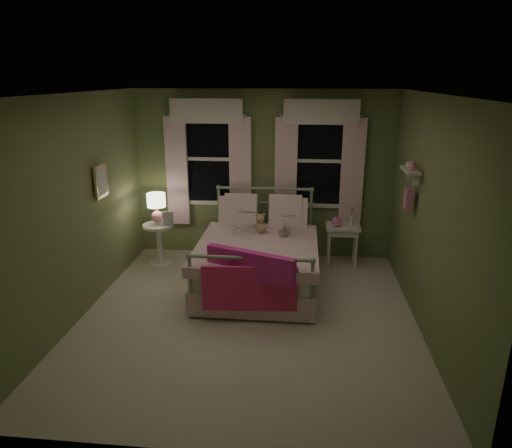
# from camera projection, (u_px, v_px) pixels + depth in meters

# --- Properties ---
(room_shell) EXTENTS (4.20, 4.20, 4.20)m
(room_shell) POSITION_uv_depth(u_px,v_px,m) (247.00, 214.00, 5.11)
(room_shell) COLOR beige
(room_shell) RESTS_ON ground
(bed) EXTENTS (1.58, 2.04, 1.18)m
(bed) POSITION_uv_depth(u_px,v_px,m) (259.00, 259.00, 6.26)
(bed) COLOR white
(bed) RESTS_ON ground
(pink_throw) EXTENTS (1.10, 0.49, 0.71)m
(pink_throw) POSITION_uv_depth(u_px,v_px,m) (250.00, 275.00, 5.22)
(pink_throw) COLOR #DB2A99
(pink_throw) RESTS_ON bed
(child_left) EXTENTS (0.29, 0.23, 0.69)m
(child_left) POSITION_uv_depth(u_px,v_px,m) (242.00, 212.00, 6.52)
(child_left) COLOR #F7D1DD
(child_left) RESTS_ON bed
(child_right) EXTENTS (0.35, 0.29, 0.65)m
(child_right) POSITION_uv_depth(u_px,v_px,m) (281.00, 215.00, 6.47)
(child_right) COLOR #F7D1DD
(child_right) RESTS_ON bed
(book_left) EXTENTS (0.22, 0.16, 0.26)m
(book_left) POSITION_uv_depth(u_px,v_px,m) (240.00, 214.00, 6.27)
(book_left) COLOR beige
(book_left) RESTS_ON child_left
(book_right) EXTENTS (0.20, 0.12, 0.26)m
(book_right) POSITION_uv_depth(u_px,v_px,m) (280.00, 218.00, 6.23)
(book_right) COLOR beige
(book_right) RESTS_ON child_right
(teddy_bear) EXTENTS (0.22, 0.18, 0.30)m
(teddy_bear) POSITION_uv_depth(u_px,v_px,m) (260.00, 225.00, 6.38)
(teddy_bear) COLOR tan
(teddy_bear) RESTS_ON bed
(nightstand_left) EXTENTS (0.46, 0.46, 0.65)m
(nightstand_left) POSITION_uv_depth(u_px,v_px,m) (159.00, 239.00, 6.92)
(nightstand_left) COLOR white
(nightstand_left) RESTS_ON ground
(table_lamp) EXTENTS (0.27, 0.27, 0.45)m
(table_lamp) POSITION_uv_depth(u_px,v_px,m) (156.00, 205.00, 6.76)
(table_lamp) COLOR pink
(table_lamp) RESTS_ON nightstand_left
(book_nightstand) EXTENTS (0.21, 0.25, 0.02)m
(book_nightstand) POSITION_uv_depth(u_px,v_px,m) (163.00, 226.00, 6.77)
(book_nightstand) COLOR beige
(book_nightstand) RESTS_ON nightstand_left
(nightstand_right) EXTENTS (0.50, 0.40, 0.64)m
(nightstand_right) POSITION_uv_depth(u_px,v_px,m) (343.00, 232.00, 6.84)
(nightstand_right) COLOR white
(nightstand_right) RESTS_ON ground
(pink_toy) EXTENTS (0.14, 0.19, 0.14)m
(pink_toy) POSITION_uv_depth(u_px,v_px,m) (337.00, 222.00, 6.80)
(pink_toy) COLOR pink
(pink_toy) RESTS_ON nightstand_right
(bud_vase) EXTENTS (0.06, 0.06, 0.28)m
(bud_vase) POSITION_uv_depth(u_px,v_px,m) (352.00, 216.00, 6.80)
(bud_vase) COLOR white
(bud_vase) RESTS_ON nightstand_right
(window_left) EXTENTS (1.34, 0.13, 1.96)m
(window_left) POSITION_uv_depth(u_px,v_px,m) (208.00, 155.00, 7.01)
(window_left) COLOR black
(window_left) RESTS_ON room_shell
(window_right) EXTENTS (1.34, 0.13, 1.96)m
(window_right) POSITION_uv_depth(u_px,v_px,m) (319.00, 157.00, 6.85)
(window_right) COLOR black
(window_right) RESTS_ON room_shell
(wall_shelf) EXTENTS (0.15, 0.50, 0.60)m
(wall_shelf) POSITION_uv_depth(u_px,v_px,m) (409.00, 185.00, 5.52)
(wall_shelf) COLOR white
(wall_shelf) RESTS_ON room_shell
(framed_picture) EXTENTS (0.03, 0.32, 0.42)m
(framed_picture) POSITION_uv_depth(u_px,v_px,m) (101.00, 181.00, 5.80)
(framed_picture) COLOR beige
(framed_picture) RESTS_ON room_shell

